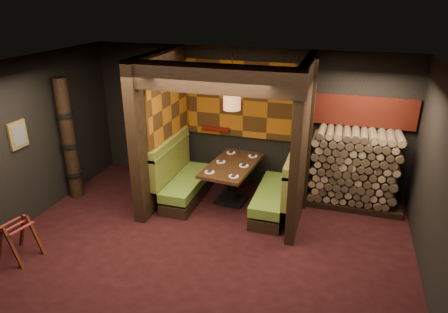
% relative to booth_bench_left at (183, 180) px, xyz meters
% --- Properties ---
extents(floor, '(6.50, 5.50, 0.02)m').
position_rel_booth_bench_left_xyz_m(floor, '(0.96, -1.65, -0.41)').
color(floor, black).
rests_on(floor, ground).
extents(ceiling, '(6.50, 5.50, 0.02)m').
position_rel_booth_bench_left_xyz_m(ceiling, '(0.96, -1.65, 2.46)').
color(ceiling, black).
rests_on(ceiling, ground).
extents(wall_back, '(6.50, 0.02, 2.85)m').
position_rel_booth_bench_left_xyz_m(wall_back, '(0.96, 1.11, 1.02)').
color(wall_back, black).
rests_on(wall_back, ground).
extents(wall_front, '(6.50, 0.02, 2.85)m').
position_rel_booth_bench_left_xyz_m(wall_front, '(0.96, -4.41, 1.02)').
color(wall_front, black).
rests_on(wall_front, ground).
extents(wall_left, '(0.02, 5.50, 2.85)m').
position_rel_booth_bench_left_xyz_m(wall_left, '(-2.30, -1.65, 1.02)').
color(wall_left, black).
rests_on(wall_left, ground).
extents(wall_right, '(0.02, 5.50, 2.85)m').
position_rel_booth_bench_left_xyz_m(wall_right, '(4.22, -1.65, 1.02)').
color(wall_right, black).
rests_on(wall_right, ground).
extents(partition_left, '(0.20, 2.20, 2.85)m').
position_rel_booth_bench_left_xyz_m(partition_left, '(-0.39, -0.00, 1.02)').
color(partition_left, black).
rests_on(partition_left, floor).
extents(partition_right, '(0.15, 2.10, 2.85)m').
position_rel_booth_bench_left_xyz_m(partition_right, '(2.26, 0.05, 1.02)').
color(partition_right, black).
rests_on(partition_right, floor).
extents(header_beam, '(2.85, 0.18, 0.44)m').
position_rel_booth_bench_left_xyz_m(header_beam, '(0.94, -0.95, 2.23)').
color(header_beam, black).
rests_on(header_beam, partition_left).
extents(tapa_back_panel, '(2.40, 0.06, 1.55)m').
position_rel_booth_bench_left_xyz_m(tapa_back_panel, '(0.94, 1.06, 1.42)').
color(tapa_back_panel, '#97500F').
rests_on(tapa_back_panel, wall_back).
extents(tapa_side_panel, '(0.04, 1.85, 1.45)m').
position_rel_booth_bench_left_xyz_m(tapa_side_panel, '(-0.27, 0.17, 1.45)').
color(tapa_side_panel, '#97500F').
rests_on(tapa_side_panel, partition_left).
extents(lacquer_shelf, '(0.60, 0.12, 0.07)m').
position_rel_booth_bench_left_xyz_m(lacquer_shelf, '(0.36, 1.00, 0.78)').
color(lacquer_shelf, '#5F0D08').
rests_on(lacquer_shelf, wall_back).
extents(booth_bench_left, '(0.68, 1.60, 1.14)m').
position_rel_booth_bench_left_xyz_m(booth_bench_left, '(0.00, 0.00, 0.00)').
color(booth_bench_left, black).
rests_on(booth_bench_left, floor).
extents(booth_bench_right, '(0.68, 1.60, 1.14)m').
position_rel_booth_bench_left_xyz_m(booth_bench_right, '(1.89, 0.00, 0.00)').
color(booth_bench_right, black).
rests_on(booth_bench_right, floor).
extents(dining_table, '(0.96, 1.57, 0.79)m').
position_rel_booth_bench_left_xyz_m(dining_table, '(0.96, 0.17, 0.16)').
color(dining_table, black).
rests_on(dining_table, floor).
extents(place_settings, '(0.75, 1.25, 0.03)m').
position_rel_booth_bench_left_xyz_m(place_settings, '(0.96, 0.17, 0.40)').
color(place_settings, white).
rests_on(place_settings, dining_table).
extents(pendant_lamp, '(0.31, 0.31, 0.98)m').
position_rel_booth_bench_left_xyz_m(pendant_lamp, '(0.96, 0.12, 1.70)').
color(pendant_lamp, '#AA663B').
rests_on(pendant_lamp, ceiling).
extents(framed_picture, '(0.05, 0.36, 0.46)m').
position_rel_booth_bench_left_xyz_m(framed_picture, '(-2.25, -1.55, 1.22)').
color(framed_picture, olive).
rests_on(framed_picture, wall_left).
extents(luggage_rack, '(0.68, 0.53, 0.67)m').
position_rel_booth_bench_left_xyz_m(luggage_rack, '(-1.69, -2.51, -0.07)').
color(luggage_rack, '#411508').
rests_on(luggage_rack, floor).
extents(totem_column, '(0.31, 0.31, 2.40)m').
position_rel_booth_bench_left_xyz_m(totem_column, '(-2.09, -0.55, 0.79)').
color(totem_column, black).
rests_on(totem_column, floor).
extents(firewood_stack, '(1.73, 0.70, 1.50)m').
position_rel_booth_bench_left_xyz_m(firewood_stack, '(3.25, 0.70, 0.35)').
color(firewood_stack, black).
rests_on(firewood_stack, floor).
extents(mosaic_header, '(1.83, 0.10, 0.56)m').
position_rel_booth_bench_left_xyz_m(mosaic_header, '(3.25, 1.03, 1.38)').
color(mosaic_header, maroon).
rests_on(mosaic_header, wall_back).
extents(bay_front_post, '(0.08, 0.08, 2.85)m').
position_rel_booth_bench_left_xyz_m(bay_front_post, '(2.35, 0.31, 1.02)').
color(bay_front_post, black).
rests_on(bay_front_post, floor).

